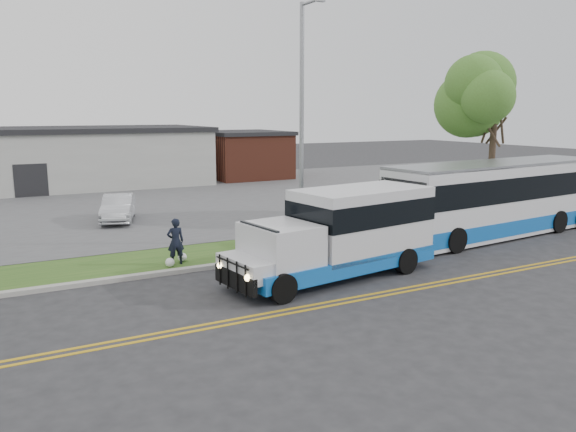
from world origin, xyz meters
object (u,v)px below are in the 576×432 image
streetlight_near (303,117)px  shuttle_bus (345,230)px  parked_car_a (118,208)px  transit_bus (497,198)px  pedestrian (176,241)px  tree_east (496,96)px

streetlight_near → shuttle_bus: (-0.85, -4.42, -3.69)m
streetlight_near → parked_car_a: bearing=124.5°
transit_bus → streetlight_near: bearing=159.8°
parked_car_a → transit_bus: bearing=-19.7°
shuttle_bus → pedestrian: 5.98m
tree_east → pedestrian: (-16.59, -1.10, -5.28)m
tree_east → shuttle_bus: tree_east is taller
parked_car_a → shuttle_bus: bearing=-52.1°
streetlight_near → transit_bus: streetlight_near is taller
tree_east → pedestrian: 17.44m
pedestrian → shuttle_bus: bearing=146.0°
parked_car_a → tree_east: bearing=-8.9°
shuttle_bus → pedestrian: shuttle_bus is taller
streetlight_near → shuttle_bus: size_ratio=1.22×
tree_east → streetlight_near: bearing=-178.6°
streetlight_near → pedestrian: streetlight_near is taller
streetlight_near → shuttle_bus: 5.82m
tree_east → streetlight_near: streetlight_near is taller
tree_east → shuttle_bus: (-11.85, -4.70, -4.66)m
pedestrian → parked_car_a: size_ratio=0.41×
tree_east → parked_car_a: 19.40m
parked_car_a → streetlight_near: bearing=-38.6°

